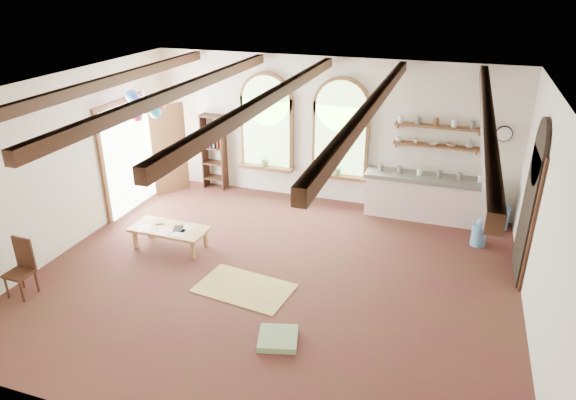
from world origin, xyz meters
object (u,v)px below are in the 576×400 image
at_px(balloon_cluster, 146,104).
at_px(coffee_table, 169,230).
at_px(side_chair, 22,279).
at_px(kitchen_counter, 429,197).

bearing_deg(balloon_cluster, coffee_table, -50.69).
bearing_deg(side_chair, kitchen_counter, 39.92).
bearing_deg(kitchen_counter, coffee_table, -147.62).
xyz_separation_m(kitchen_counter, balloon_cluster, (-5.71, -1.38, 1.86)).
xyz_separation_m(kitchen_counter, coffee_table, (-4.50, -2.85, -0.11)).
bearing_deg(balloon_cluster, side_chair, -93.84).
height_order(coffee_table, side_chair, side_chair).
height_order(kitchen_counter, balloon_cluster, balloon_cluster).
distance_m(coffee_table, balloon_cluster, 2.74).
bearing_deg(coffee_table, side_chair, -124.31).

